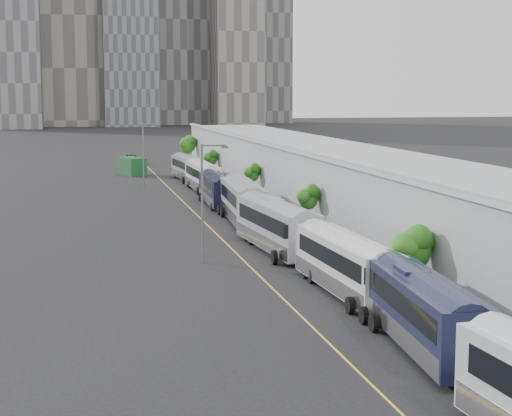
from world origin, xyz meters
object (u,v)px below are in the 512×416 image
object	(u,v)px
bus_2	(346,269)
bus_7	(188,170)
bus_6	(203,179)
bus_4	(243,205)
street_lamp_far	(145,150)
suv	(131,160)
bus_1	(422,317)
shipping_container	(132,166)
street_lamp_near	(205,195)
bus_3	(277,230)
bus_5	(217,192)

from	to	relation	value
bus_2	bus_7	world-z (taller)	bus_2
bus_2	bus_6	size ratio (longest dim) A/B	1.03
bus_4	street_lamp_far	world-z (taller)	street_lamp_far
street_lamp_far	suv	bearing A→B (deg)	89.03
bus_6	suv	xyz separation A→B (m)	(-6.32, 43.20, -0.74)
bus_1	street_lamp_far	xyz separation A→B (m)	(-7.26, 75.61, 3.39)
bus_6	shipping_container	world-z (taller)	bus_6
street_lamp_near	bus_6	bearing A→B (deg)	81.64
bus_7	bus_3	bearing A→B (deg)	-94.59
bus_2	suv	xyz separation A→B (m)	(-6.58, 101.76, -0.77)
bus_3	bus_4	world-z (taller)	bus_4
bus_2	bus_3	size ratio (longest dim) A/B	0.93
bus_5	shipping_container	distance (m)	38.53
bus_3	street_lamp_near	xyz separation A→B (m)	(-6.26, -3.23, 3.38)
bus_3	street_lamp_far	distance (m)	49.25
bus_6	suv	bearing A→B (deg)	96.76
street_lamp_near	shipping_container	xyz separation A→B (m)	(-0.60, 69.98, -3.74)
bus_5	shipping_container	size ratio (longest dim) A/B	2.18
bus_1	bus_2	xyz separation A→B (m)	(-0.04, 11.86, 0.02)
bus_4	suv	distance (m)	71.10
street_lamp_far	suv	world-z (taller)	street_lamp_far
bus_3	bus_2	bearing A→B (deg)	-91.28
bus_5	street_lamp_far	bearing A→B (deg)	108.62
bus_5	bus_6	xyz separation A→B (m)	(0.64, 14.70, 0.08)
street_lamp_near	street_lamp_far	xyz separation A→B (m)	(-0.10, 51.96, -0.12)
bus_6	street_lamp_near	bearing A→B (deg)	-99.92
bus_6	bus_5	bearing A→B (deg)	-94.06
street_lamp_near	suv	bearing A→B (deg)	89.65
bus_1	bus_2	bearing A→B (deg)	95.12
bus_2	suv	size ratio (longest dim) A/B	2.18
bus_6	bus_4	bearing A→B (deg)	-92.05
bus_1	bus_4	world-z (taller)	bus_4
bus_2	bus_5	size ratio (longest dim) A/B	1.08
suv	bus_3	bearing A→B (deg)	-80.05
bus_2	shipping_container	distance (m)	82.14
bus_6	shipping_container	size ratio (longest dim) A/B	2.30
bus_2	shipping_container	bearing A→B (deg)	93.14
bus_1	shipping_container	distance (m)	93.96
bus_4	bus_5	size ratio (longest dim) A/B	1.16
bus_4	bus_6	size ratio (longest dim) A/B	1.10
bus_2	bus_6	xyz separation A→B (m)	(-0.26, 58.56, -0.04)
bus_5	bus_7	distance (m)	28.17
bus_4	street_lamp_near	bearing A→B (deg)	-105.56
street_lamp_far	bus_4	bearing A→B (deg)	-78.41
bus_5	street_lamp_far	world-z (taller)	street_lamp_far
bus_1	street_lamp_far	size ratio (longest dim) A/B	1.53
bus_6	street_lamp_far	bearing A→B (deg)	141.73
bus_4	street_lamp_far	bearing A→B (deg)	105.16
bus_4	shipping_container	world-z (taller)	bus_4
bus_7	shipping_container	xyz separation A→B (m)	(-7.33, 9.76, -0.17)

